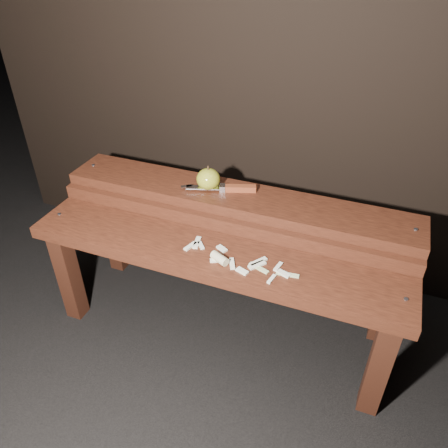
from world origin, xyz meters
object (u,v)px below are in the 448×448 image
(bench_rear_tier, at_px, (235,216))
(knife, at_px, (231,188))
(bench_front_tier, at_px, (210,270))
(apple, at_px, (208,179))

(bench_rear_tier, height_order, knife, knife)
(bench_front_tier, bearing_deg, bench_rear_tier, 90.00)
(bench_rear_tier, bearing_deg, knife, 144.28)
(bench_rear_tier, distance_m, apple, 0.16)
(apple, xyz_separation_m, knife, (0.08, 0.01, -0.03))
(apple, bearing_deg, bench_front_tier, -66.88)
(bench_rear_tier, relative_size, apple, 14.33)
(bench_rear_tier, bearing_deg, apple, 177.49)
(bench_front_tier, height_order, apple, apple)
(bench_front_tier, xyz_separation_m, apple, (-0.10, 0.23, 0.18))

